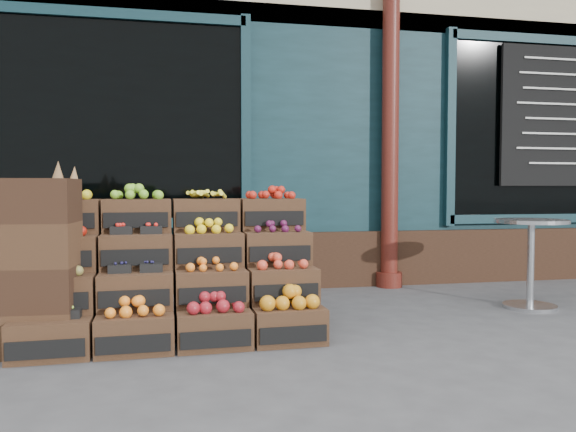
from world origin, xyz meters
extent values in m
plane|color=#434346|center=(0.00, 0.00, 0.00)|extent=(60.00, 60.00, 0.00)
cube|color=#0D282E|center=(0.00, 5.20, 2.40)|extent=(12.00, 6.00, 4.80)
cube|color=#0D282E|center=(0.00, 2.25, 1.50)|extent=(12.00, 0.12, 3.00)
cube|color=black|center=(0.00, 2.18, 0.30)|extent=(12.00, 0.18, 0.60)
cube|color=black|center=(-1.60, 2.18, 1.75)|extent=(2.40, 0.06, 2.00)
cube|color=black|center=(3.20, 2.18, 1.75)|extent=(2.40, 0.06, 2.00)
cylinder|color=#501912|center=(1.20, 2.05, 1.60)|extent=(0.18, 0.18, 3.20)
cube|color=black|center=(3.20, 2.10, 1.90)|extent=(1.30, 0.04, 1.60)
cube|color=#3F2819|center=(-1.86, 0.07, 0.12)|extent=(0.50, 0.35, 0.25)
cube|color=black|center=(-1.86, -0.11, 0.10)|extent=(0.46, 0.03, 0.11)
cube|color=#88B23B|center=(-1.86, 0.07, 0.26)|extent=(0.40, 0.27, 0.03)
cube|color=#3F2819|center=(-1.35, 0.09, 0.12)|extent=(0.50, 0.35, 0.25)
cube|color=black|center=(-1.34, -0.10, 0.10)|extent=(0.46, 0.03, 0.11)
cube|color=orange|center=(-1.35, 0.09, 0.29)|extent=(0.40, 0.27, 0.09)
cube|color=#3F2819|center=(-0.83, 0.10, 0.12)|extent=(0.50, 0.35, 0.25)
cube|color=black|center=(-0.83, -0.09, 0.10)|extent=(0.46, 0.03, 0.11)
cube|color=maroon|center=(-0.83, 0.10, 0.29)|extent=(0.40, 0.27, 0.09)
cube|color=#3F2819|center=(-0.32, 0.11, 0.12)|extent=(0.50, 0.35, 0.25)
cube|color=black|center=(-0.32, -0.07, 0.10)|extent=(0.46, 0.03, 0.11)
cube|color=orange|center=(-0.32, 0.11, 0.30)|extent=(0.40, 0.27, 0.12)
cube|color=#3F2819|center=(-1.86, 0.28, 0.37)|extent=(0.50, 0.35, 0.25)
cube|color=black|center=(-1.86, 0.10, 0.35)|extent=(0.46, 0.03, 0.11)
cube|color=olive|center=(-1.86, 0.28, 0.54)|extent=(0.40, 0.27, 0.08)
cube|color=#3F2819|center=(-1.35, 0.29, 0.37)|extent=(0.50, 0.35, 0.25)
cube|color=black|center=(-1.35, 0.11, 0.35)|extent=(0.46, 0.03, 0.11)
cube|color=#1A1841|center=(-1.35, 0.29, 0.51)|extent=(0.40, 0.27, 0.03)
cube|color=#3F2819|center=(-0.84, 0.31, 0.37)|extent=(0.50, 0.35, 0.25)
cube|color=black|center=(-0.83, 0.12, 0.35)|extent=(0.46, 0.03, 0.11)
cube|color=orange|center=(-0.84, 0.31, 0.53)|extent=(0.40, 0.27, 0.07)
cube|color=#3F2819|center=(-0.32, 0.32, 0.37)|extent=(0.50, 0.35, 0.25)
cube|color=black|center=(-0.32, 0.14, 0.35)|extent=(0.46, 0.03, 0.11)
cube|color=red|center=(-0.32, 0.32, 0.53)|extent=(0.40, 0.27, 0.08)
cube|color=#3F2819|center=(-1.87, 0.49, 0.62)|extent=(0.50, 0.35, 0.25)
cube|color=black|center=(-1.87, 0.31, 0.59)|extent=(0.46, 0.03, 0.11)
cube|color=#9C170C|center=(-1.87, 0.49, 0.78)|extent=(0.40, 0.27, 0.08)
cube|color=#3F2819|center=(-1.36, 0.50, 0.62)|extent=(0.50, 0.35, 0.25)
cube|color=black|center=(-1.35, 0.32, 0.59)|extent=(0.46, 0.03, 0.11)
cube|color=red|center=(-1.36, 0.50, 0.76)|extent=(0.40, 0.27, 0.03)
cube|color=#3F2819|center=(-0.84, 0.52, 0.62)|extent=(0.50, 0.35, 0.25)
cube|color=black|center=(-0.84, 0.33, 0.59)|extent=(0.46, 0.03, 0.11)
cube|color=yellow|center=(-0.84, 0.52, 0.78)|extent=(0.40, 0.27, 0.08)
cube|color=#3F2819|center=(-0.33, 0.53, 0.62)|extent=(0.50, 0.35, 0.25)
cube|color=black|center=(-0.33, 0.34, 0.59)|extent=(0.46, 0.03, 0.11)
cube|color=#4D1337|center=(-0.33, 0.53, 0.77)|extent=(0.40, 0.27, 0.06)
cube|color=#3F2819|center=(-1.87, 0.70, 0.87)|extent=(0.50, 0.35, 0.25)
cube|color=black|center=(-1.87, 0.52, 0.84)|extent=(0.46, 0.03, 0.11)
cube|color=gold|center=(-1.87, 0.70, 1.03)|extent=(0.40, 0.27, 0.08)
cube|color=#3F2819|center=(-1.36, 0.71, 0.87)|extent=(0.50, 0.35, 0.25)
cube|color=black|center=(-1.36, 0.53, 0.84)|extent=(0.46, 0.03, 0.11)
cube|color=#73B92A|center=(-1.36, 0.71, 1.03)|extent=(0.40, 0.27, 0.08)
cube|color=#3F2819|center=(-0.85, 0.72, 0.87)|extent=(0.50, 0.35, 0.25)
cube|color=black|center=(-0.84, 0.54, 0.84)|extent=(0.46, 0.03, 0.11)
cube|color=yellow|center=(-0.85, 0.72, 1.03)|extent=(0.40, 0.27, 0.08)
cube|color=#3F2819|center=(-0.33, 0.74, 0.87)|extent=(0.50, 0.35, 0.25)
cube|color=black|center=(-0.33, 0.55, 0.84)|extent=(0.46, 0.03, 0.11)
cube|color=red|center=(-0.33, 0.74, 1.03)|extent=(0.40, 0.27, 0.07)
cube|color=black|center=(-1.09, 0.30, 0.12)|extent=(2.04, 0.39, 0.25)
cube|color=black|center=(-1.10, 0.51, 0.25)|extent=(2.04, 0.39, 0.49)
cube|color=black|center=(-1.10, 0.72, 0.37)|extent=(2.04, 0.39, 0.74)
cone|color=olive|center=(-1.92, 0.70, 1.13)|extent=(0.17, 0.17, 0.29)
cone|color=olive|center=(-1.82, 0.74, 1.11)|extent=(0.15, 0.15, 0.25)
cube|color=#3F2819|center=(-2.00, 0.21, 0.14)|extent=(0.59, 0.43, 0.28)
cube|color=black|center=(-2.00, 0.21, 0.42)|extent=(0.59, 0.43, 0.28)
cube|color=#3F2819|center=(-2.00, 0.21, 0.71)|extent=(0.59, 0.43, 0.28)
cube|color=black|center=(-2.00, 0.21, 0.99)|extent=(0.59, 0.43, 0.28)
cylinder|color=silver|center=(2.02, 0.77, 0.02)|extent=(0.46, 0.46, 0.03)
cylinder|color=silver|center=(2.02, 0.77, 0.39)|extent=(0.06, 0.06, 0.76)
cylinder|color=silver|center=(2.02, 0.77, 0.78)|extent=(0.63, 0.63, 0.03)
imported|color=#17521C|center=(-2.02, 2.88, 1.02)|extent=(0.81, 0.59, 2.05)
camera|label=1|loc=(-1.10, -3.67, 1.07)|focal=35.00mm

